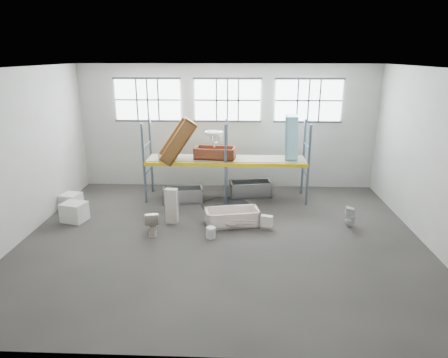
# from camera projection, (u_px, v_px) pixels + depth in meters

# --- Properties ---
(floor) EXTENTS (12.00, 10.00, 0.10)m
(floor) POSITION_uv_depth(u_px,v_px,m) (222.00, 239.00, 12.06)
(floor) COLOR #46403C
(floor) RESTS_ON ground
(ceiling) EXTENTS (12.00, 10.00, 0.10)m
(ceiling) POSITION_uv_depth(u_px,v_px,m) (222.00, 66.00, 10.51)
(ceiling) COLOR silver
(ceiling) RESTS_ON ground
(wall_back) EXTENTS (12.00, 0.10, 5.00)m
(wall_back) POSITION_uv_depth(u_px,v_px,m) (228.00, 127.00, 16.09)
(wall_back) COLOR #AEABA1
(wall_back) RESTS_ON ground
(wall_front) EXTENTS (12.00, 0.10, 5.00)m
(wall_front) POSITION_uv_depth(u_px,v_px,m) (208.00, 236.00, 6.48)
(wall_front) COLOR #ACA9A0
(wall_front) RESTS_ON ground
(wall_left) EXTENTS (0.10, 10.00, 5.00)m
(wall_left) POSITION_uv_depth(u_px,v_px,m) (15.00, 156.00, 11.52)
(wall_left) COLOR #A8A59C
(wall_left) RESTS_ON ground
(wall_right) EXTENTS (0.10, 10.00, 5.00)m
(wall_right) POSITION_uv_depth(u_px,v_px,m) (437.00, 160.00, 11.05)
(wall_right) COLOR #A6A39A
(wall_right) RESTS_ON ground
(window_left) EXTENTS (2.60, 0.04, 1.60)m
(window_left) POSITION_uv_depth(u_px,v_px,m) (148.00, 100.00, 15.78)
(window_left) COLOR white
(window_left) RESTS_ON wall_back
(window_mid) EXTENTS (2.60, 0.04, 1.60)m
(window_mid) POSITION_uv_depth(u_px,v_px,m) (227.00, 100.00, 15.66)
(window_mid) COLOR white
(window_mid) RESTS_ON wall_back
(window_right) EXTENTS (2.60, 0.04, 1.60)m
(window_right) POSITION_uv_depth(u_px,v_px,m) (309.00, 101.00, 15.53)
(window_right) COLOR white
(window_right) RESTS_ON wall_back
(rack_upright_la) EXTENTS (0.08, 0.08, 3.00)m
(rack_upright_la) POSITION_uv_depth(u_px,v_px,m) (144.00, 164.00, 14.47)
(rack_upright_la) COLOR slate
(rack_upright_la) RESTS_ON floor
(rack_upright_lb) EXTENTS (0.08, 0.08, 3.00)m
(rack_upright_lb) POSITION_uv_depth(u_px,v_px,m) (151.00, 156.00, 15.61)
(rack_upright_lb) COLOR slate
(rack_upright_lb) RESTS_ON floor
(rack_upright_ma) EXTENTS (0.08, 0.08, 3.00)m
(rack_upright_ma) POSITION_uv_depth(u_px,v_px,m) (226.00, 165.00, 14.35)
(rack_upright_ma) COLOR slate
(rack_upright_ma) RESTS_ON floor
(rack_upright_mb) EXTENTS (0.08, 0.08, 3.00)m
(rack_upright_mb) POSITION_uv_depth(u_px,v_px,m) (227.00, 157.00, 15.49)
(rack_upright_mb) COLOR slate
(rack_upright_mb) RESTS_ON floor
(rack_upright_ra) EXTENTS (0.08, 0.08, 3.00)m
(rack_upright_ra) POSITION_uv_depth(u_px,v_px,m) (308.00, 166.00, 14.24)
(rack_upright_ra) COLOR slate
(rack_upright_ra) RESTS_ON floor
(rack_upright_rb) EXTENTS (0.08, 0.08, 3.00)m
(rack_upright_rb) POSITION_uv_depth(u_px,v_px,m) (303.00, 157.00, 15.38)
(rack_upright_rb) COLOR slate
(rack_upright_rb) RESTS_ON floor
(rack_beam_front) EXTENTS (6.00, 0.10, 0.14)m
(rack_beam_front) POSITION_uv_depth(u_px,v_px,m) (226.00, 165.00, 14.35)
(rack_beam_front) COLOR yellow
(rack_beam_front) RESTS_ON floor
(rack_beam_back) EXTENTS (6.00, 0.10, 0.14)m
(rack_beam_back) POSITION_uv_depth(u_px,v_px,m) (227.00, 157.00, 15.49)
(rack_beam_back) COLOR yellow
(rack_beam_back) RESTS_ON floor
(shelf_deck) EXTENTS (5.90, 1.10, 0.03)m
(shelf_deck) POSITION_uv_depth(u_px,v_px,m) (226.00, 158.00, 14.90)
(shelf_deck) COLOR gray
(shelf_deck) RESTS_ON floor
(wet_patch) EXTENTS (1.80, 1.80, 0.00)m
(wet_patch) POSITION_uv_depth(u_px,v_px,m) (225.00, 205.00, 14.61)
(wet_patch) COLOR black
(wet_patch) RESTS_ON floor
(bathtub_beige) EXTENTS (1.87, 1.15, 0.51)m
(bathtub_beige) POSITION_uv_depth(u_px,v_px,m) (232.00, 217.00, 12.91)
(bathtub_beige) COLOR silver
(bathtub_beige) RESTS_ON floor
(cistern_spare) EXTENTS (0.41, 0.26, 0.36)m
(cistern_spare) POSITION_uv_depth(u_px,v_px,m) (267.00, 221.00, 12.54)
(cistern_spare) COLOR #F5E0D2
(cistern_spare) RESTS_ON bathtub_beige
(sink_in_tub) EXTENTS (0.53, 0.53, 0.17)m
(sink_in_tub) POSITION_uv_depth(u_px,v_px,m) (231.00, 224.00, 12.59)
(sink_in_tub) COLOR beige
(sink_in_tub) RESTS_ON bathtub_beige
(toilet_beige) EXTENTS (0.58, 0.83, 0.76)m
(toilet_beige) POSITION_uv_depth(u_px,v_px,m) (152.00, 222.00, 12.22)
(toilet_beige) COLOR beige
(toilet_beige) RESTS_ON floor
(cistern_tall) EXTENTS (0.41, 0.29, 1.18)m
(cistern_tall) POSITION_uv_depth(u_px,v_px,m) (172.00, 206.00, 12.93)
(cistern_tall) COLOR beige
(cistern_tall) RESTS_ON floor
(toilet_white) EXTENTS (0.36, 0.35, 0.69)m
(toilet_white) POSITION_uv_depth(u_px,v_px,m) (350.00, 217.00, 12.70)
(toilet_white) COLOR silver
(toilet_white) RESTS_ON floor
(steel_tub_left) EXTENTS (1.56, 0.91, 0.54)m
(steel_tub_left) POSITION_uv_depth(u_px,v_px,m) (183.00, 195.00, 14.89)
(steel_tub_left) COLOR #B8BCC0
(steel_tub_left) RESTS_ON floor
(steel_tub_right) EXTENTS (1.69, 0.99, 0.58)m
(steel_tub_right) POSITION_uv_depth(u_px,v_px,m) (250.00, 189.00, 15.51)
(steel_tub_right) COLOR #A8ACAF
(steel_tub_right) RESTS_ON floor
(rust_tub_flat) EXTENTS (1.59, 0.90, 0.42)m
(rust_tub_flat) POSITION_uv_depth(u_px,v_px,m) (215.00, 153.00, 14.75)
(rust_tub_flat) COLOR brown
(rust_tub_flat) RESTS_ON shelf_deck
(rust_tub_tilted) EXTENTS (1.59, 1.15, 1.75)m
(rust_tub_tilted) POSITION_uv_depth(u_px,v_px,m) (177.00, 141.00, 14.55)
(rust_tub_tilted) COLOR #956323
(rust_tub_tilted) RESTS_ON shelf_deck
(sink_on_shelf) EXTENTS (0.82, 0.74, 0.60)m
(sink_on_shelf) POSITION_uv_depth(u_px,v_px,m) (214.00, 146.00, 14.58)
(sink_on_shelf) COLOR white
(sink_on_shelf) RESTS_ON rust_tub_flat
(blue_tub_upright) EXTENTS (0.60, 0.81, 1.63)m
(blue_tub_upright) POSITION_uv_depth(u_px,v_px,m) (292.00, 138.00, 14.59)
(blue_tub_upright) COLOR #99DCF2
(blue_tub_upright) RESTS_ON shelf_deck
(bucket) EXTENTS (0.37, 0.37, 0.34)m
(bucket) POSITION_uv_depth(u_px,v_px,m) (211.00, 233.00, 11.98)
(bucket) COLOR beige
(bucket) RESTS_ON floor
(carton_near) EXTENTS (0.88, 0.80, 0.63)m
(carton_near) POSITION_uv_depth(u_px,v_px,m) (74.00, 212.00, 13.17)
(carton_near) COLOR silver
(carton_near) RESTS_ON floor
(carton_far) EXTENTS (0.74, 0.74, 0.52)m
(carton_far) POSITION_uv_depth(u_px,v_px,m) (71.00, 201.00, 14.33)
(carton_far) COLOR silver
(carton_far) RESTS_ON floor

